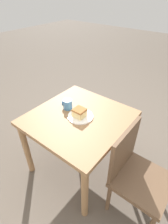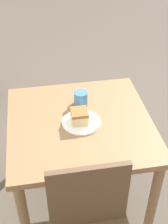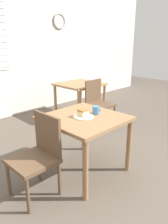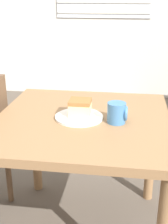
% 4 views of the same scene
% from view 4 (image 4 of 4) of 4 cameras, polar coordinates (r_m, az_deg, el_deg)
% --- Properties ---
extents(dining_table_near, '(0.86, 0.88, 0.72)m').
position_cam_4_polar(dining_table_near, '(1.59, -0.14, -4.68)').
color(dining_table_near, olive).
rests_on(dining_table_near, ground_plane).
extents(plate, '(0.24, 0.24, 0.01)m').
position_cam_4_polar(plate, '(1.54, -0.90, -0.92)').
color(plate, white).
rests_on(plate, dining_table_near).
extents(cake_slice, '(0.11, 0.10, 0.08)m').
position_cam_4_polar(cake_slice, '(1.53, -0.72, 0.82)').
color(cake_slice, '#E5CC89').
rests_on(cake_slice, plate).
extents(coffee_mug, '(0.10, 0.09, 0.10)m').
position_cam_4_polar(coffee_mug, '(1.48, 6.12, -0.15)').
color(coffee_mug, teal).
rests_on(coffee_mug, dining_table_near).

